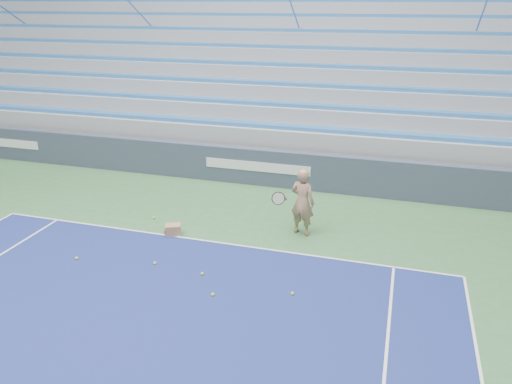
% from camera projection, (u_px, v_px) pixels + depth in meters
% --- Properties ---
extents(sponsor_barrier, '(30.00, 0.32, 1.10)m').
position_uv_depth(sponsor_barrier, '(259.00, 167.00, 14.84)').
color(sponsor_barrier, '#384155').
rests_on(sponsor_barrier, ground).
extents(bleachers, '(31.00, 9.15, 7.30)m').
position_uv_depth(bleachers, '(300.00, 78.00, 19.29)').
color(bleachers, '#999CA1').
rests_on(bleachers, ground).
extents(tennis_player, '(0.94, 0.88, 1.62)m').
position_uv_depth(tennis_player, '(302.00, 202.00, 11.58)').
color(tennis_player, tan).
rests_on(tennis_player, ground).
extents(ball_box, '(0.43, 0.39, 0.26)m').
position_uv_depth(ball_box, '(173.00, 230.00, 11.75)').
color(ball_box, '#A3774E').
rests_on(ball_box, ground).
extents(tennis_ball_0, '(0.07, 0.07, 0.07)m').
position_uv_depth(tennis_ball_0, '(77.00, 258.00, 10.66)').
color(tennis_ball_0, '#CCDE2D').
rests_on(tennis_ball_0, ground).
extents(tennis_ball_1, '(0.07, 0.07, 0.07)m').
position_uv_depth(tennis_ball_1, '(202.00, 274.00, 10.06)').
color(tennis_ball_1, '#CCDE2D').
rests_on(tennis_ball_1, ground).
extents(tennis_ball_2, '(0.07, 0.07, 0.07)m').
position_uv_depth(tennis_ball_2, '(154.00, 218.00, 12.63)').
color(tennis_ball_2, '#CCDE2D').
rests_on(tennis_ball_2, ground).
extents(tennis_ball_3, '(0.07, 0.07, 0.07)m').
position_uv_depth(tennis_ball_3, '(155.00, 263.00, 10.46)').
color(tennis_ball_3, '#CCDE2D').
rests_on(tennis_ball_3, ground).
extents(tennis_ball_4, '(0.07, 0.07, 0.07)m').
position_uv_depth(tennis_ball_4, '(292.00, 294.00, 9.39)').
color(tennis_ball_4, '#CCDE2D').
rests_on(tennis_ball_4, ground).
extents(tennis_ball_5, '(0.07, 0.07, 0.07)m').
position_uv_depth(tennis_ball_5, '(213.00, 295.00, 9.35)').
color(tennis_ball_5, '#CCDE2D').
rests_on(tennis_ball_5, ground).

